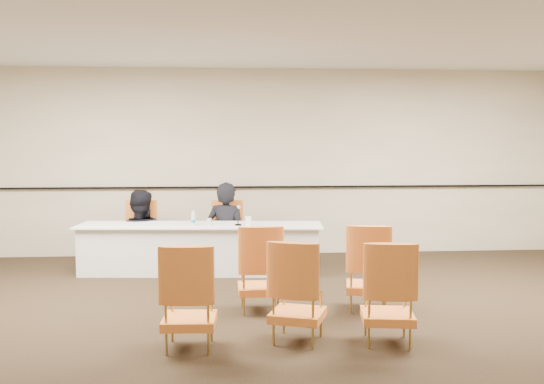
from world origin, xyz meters
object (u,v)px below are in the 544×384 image
Objects in this scene: microphone at (238,216)px; water_bottle at (193,218)px; panelist_main_chair at (226,233)px; panelist_second at (139,244)px; aud_chair_front_right at (368,267)px; aud_chair_back_right at (388,292)px; panelist_second_chair at (139,233)px; coffee_cup at (248,221)px; panel_table at (200,249)px; panelist_main at (226,240)px; aud_chair_front_mid at (260,268)px; drinking_glass at (209,222)px; aud_chair_back_mid at (298,290)px; aud_chair_back_left at (189,296)px.

water_bottle is at bearing 179.41° from microphone.
panelist_main_chair is 1.31m from panelist_second.
aud_chair_front_right is 1.00× the size of aud_chair_back_right.
panelist_second_chair is at bearing 140.98° from water_bottle.
coffee_cup is (1.60, -0.77, 0.43)m from panelist_second.
panelist_second is at bearing 151.87° from panel_table.
aud_chair_front_right is at bearing -44.54° from water_bottle.
aud_chair_front_mid is at bearing 117.98° from panelist_main.
panelist_second_chair reaches higher than panel_table.
panelist_main_chair is 1.00× the size of aud_chair_front_mid.
panelist_main reaches higher than panelist_main_chair.
panelist_main is 0.74m from drinking_glass.
panelist_second is at bearing 148.61° from aud_chair_front_right.
panelist_second_chair is 1.00× the size of aud_chair_back_mid.
microphone is (1.46, -0.75, 0.34)m from panelist_second_chair.
panelist_second reaches higher than aud_chair_back_mid.
panel_table is 2.79m from aud_chair_front_right.
aud_chair_front_mid is 1.00× the size of aud_chair_front_right.
panel_table is 3.57× the size of aud_chair_back_mid.
aud_chair_back_right is (1.29, -2.99, -0.34)m from microphone.
aud_chair_back_right is at bearing -82.66° from aud_chair_front_right.
aud_chair_front_mid is at bearing 142.66° from aud_chair_back_right.
panelist_main reaches higher than aud_chair_back_right.
panelist_main_chair is 3.91m from aud_chair_back_right.
water_bottle is at bearing -123.43° from panelist_main_chair.
panelist_main is 1.81× the size of aud_chair_front_mid.
microphone reaches higher than aud_chair_back_mid.
aud_chair_front_mid is 1.00× the size of aud_chair_back_mid.
panelist_second reaches higher than aud_chair_back_left.
panel_table is at bearing 44.60° from water_bottle.
panelist_second is at bearing 154.34° from coffee_cup.
aud_chair_back_right reaches higher than panel_table.
panelist_second_chair is 7.52× the size of coffee_cup.
panelist_second_chair is 1.79m from coffee_cup.
aud_chair_back_left reaches higher than drinking_glass.
aud_chair_front_mid is (0.05, -1.83, -0.27)m from coffee_cup.
aud_chair_back_mid reaches higher than panel_table.
panelist_second is (-0.93, 0.60, -0.03)m from panel_table.
microphone is 0.16m from coffee_cup.
microphone is 0.62m from water_bottle.
aud_chair_front_right reaches higher than water_bottle.
panel_table is 2.13m from aud_chair_front_mid.
aud_chair_back_mid is (0.34, -2.86, -0.27)m from coffee_cup.
aud_chair_front_mid reaches higher than panel_table.
panelist_main is 13.57× the size of coffee_cup.
panel_table is 3.57× the size of panelist_second_chair.
panelist_main is 2.96m from aud_chair_front_right.
aud_chair_front_mid reaches higher than coffee_cup.
aud_chair_front_mid is at bearing -77.25° from panelist_main_chair.
panelist_main_chair is 0.77m from coffee_cup.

